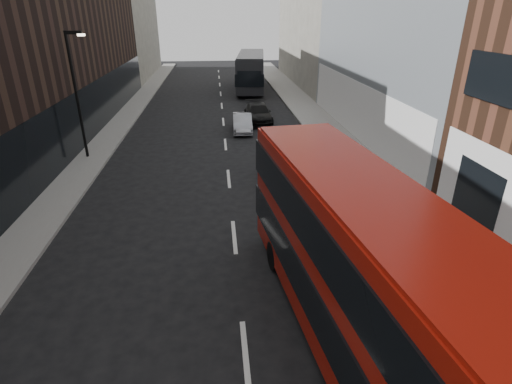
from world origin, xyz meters
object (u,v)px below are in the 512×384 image
object	(u,v)px
street_lamp	(77,88)
red_bus	(357,260)
car_b	(242,123)
car_c	(258,113)
car_a	(281,169)
grey_bus	(251,71)

from	to	relation	value
street_lamp	red_bus	size ratio (longest dim) A/B	0.62
street_lamp	car_b	world-z (taller)	street_lamp
street_lamp	car_c	world-z (taller)	street_lamp
red_bus	car_b	distance (m)	20.86
car_a	car_c	world-z (taller)	car_c
grey_bus	car_a	xyz separation A→B (m)	(-0.77, -26.54, -1.49)
grey_bus	car_b	bearing A→B (deg)	-90.67
street_lamp	red_bus	distance (m)	19.19
street_lamp	grey_bus	xyz separation A→B (m)	(11.69, 22.12, -2.08)
grey_bus	street_lamp	bearing A→B (deg)	-111.41
car_b	car_a	bearing A→B (deg)	-80.26
red_bus	car_c	bearing A→B (deg)	83.23
red_bus	car_a	world-z (taller)	red_bus
car_a	street_lamp	bearing A→B (deg)	151.10
car_b	grey_bus	bearing A→B (deg)	84.51
red_bus	grey_bus	xyz separation A→B (m)	(0.68, 37.75, -0.40)
car_a	car_c	bearing A→B (deg)	82.76
car_a	car_b	world-z (taller)	car_b
grey_bus	car_a	size ratio (longest dim) A/B	3.44
street_lamp	car_a	distance (m)	12.31
street_lamp	grey_bus	distance (m)	25.11
street_lamp	car_c	bearing A→B (deg)	35.14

